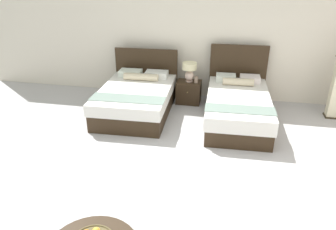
{
  "coord_description": "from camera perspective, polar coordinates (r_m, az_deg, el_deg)",
  "views": [
    {
      "loc": [
        0.83,
        -4.0,
        2.87
      ],
      "look_at": [
        -0.09,
        0.56,
        0.66
      ],
      "focal_mm": 34.57,
      "sensor_mm": 36.0,
      "label": 1
    }
  ],
  "objects": [
    {
      "name": "table_lamp",
      "position": [
        7.07,
        3.81,
        7.92
      ],
      "size": [
        0.31,
        0.31,
        0.42
      ],
      "color": "beige",
      "rests_on": "nightstand"
    },
    {
      "name": "vase",
      "position": [
        7.05,
        4.98,
        6.26
      ],
      "size": [
        0.08,
        0.08,
        0.15
      ],
      "color": "gray",
      "rests_on": "nightstand"
    },
    {
      "name": "bed_near_corner",
      "position": [
        6.49,
        12.14,
        1.66
      ],
      "size": [
        1.28,
        2.26,
        1.27
      ],
      "color": "#2F2214",
      "rests_on": "ground"
    },
    {
      "name": "nightstand",
      "position": [
        7.21,
        3.67,
        4.06
      ],
      "size": [
        0.53,
        0.43,
        0.49
      ],
      "color": "#2F2214",
      "rests_on": "ground"
    },
    {
      "name": "bed_near_window",
      "position": [
        6.74,
        -5.52,
        3.0
      ],
      "size": [
        1.48,
        2.1,
        1.11
      ],
      "color": "#2F2214",
      "rests_on": "ground"
    },
    {
      "name": "wall_back",
      "position": [
        7.39,
        4.82,
        13.72
      ],
      "size": [
        10.33,
        0.12,
        2.76
      ],
      "primitive_type": "cube",
      "color": "silver",
      "rests_on": "ground"
    },
    {
      "name": "ground_plane",
      "position": [
        5.0,
        -0.27,
        -9.75
      ],
      "size": [
        10.33,
        9.98,
        0.02
      ],
      "primitive_type": "cube",
      "color": "#B1AEAF"
    }
  ]
}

